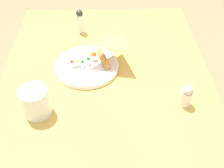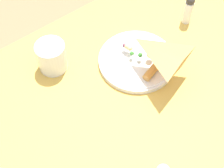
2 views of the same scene
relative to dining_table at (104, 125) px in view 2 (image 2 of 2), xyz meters
The scene contains 4 objects.
dining_table is the anchor object (origin of this frame).
plate_pizza 0.23m from the dining_table, 158.67° to the right, with size 0.24×0.24×0.05m.
milk_glass 0.27m from the dining_table, 81.38° to the right, with size 0.09×0.09×0.10m.
pepper_shaker 0.47m from the dining_table, 166.19° to the right, with size 0.03×0.03×0.11m.
Camera 2 is at (0.28, 0.41, 1.61)m, focal length 55.00 mm.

